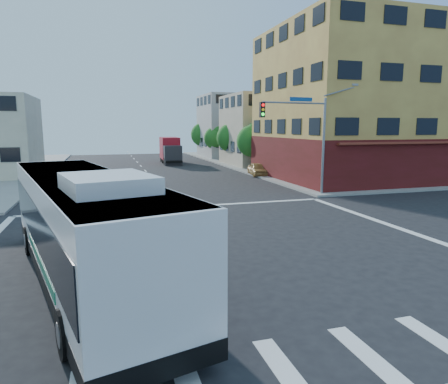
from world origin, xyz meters
name	(u,v)px	position (x,y,z in m)	size (l,w,h in m)	color
ground	(222,252)	(0.00, 0.00, 0.00)	(120.00, 120.00, 0.00)	black
sidewalk_ne	(382,160)	(35.00, 35.00, 0.07)	(50.00, 50.00, 0.15)	gray
corner_building_ne	(367,117)	(19.99, 18.48, 5.89)	(18.10, 15.44, 14.00)	gold
building_east_near	(273,130)	(16.98, 33.98, 4.51)	(12.06, 10.06, 9.00)	#BAA68E
building_east_far	(239,126)	(16.98, 47.98, 5.01)	(12.06, 10.06, 10.00)	#9B9B96
signal_mast_ne	(304,127)	(9.08, 10.62, 4.98)	(7.91, 1.13, 8.07)	gray
street_tree_a	(253,139)	(11.90, 27.92, 3.59)	(3.60, 3.60, 5.53)	#372014
street_tree_b	(232,136)	(11.90, 35.92, 3.75)	(3.80, 3.80, 5.79)	#372014
street_tree_c	(216,137)	(11.90, 43.92, 3.46)	(3.40, 3.40, 5.29)	#372014
street_tree_d	(203,133)	(11.90, 51.92, 3.88)	(4.00, 4.00, 6.03)	#372014
transit_bus	(84,226)	(-5.10, -1.84, 1.89)	(5.87, 13.33, 3.86)	black
box_truck	(170,151)	(4.26, 39.63, 1.70)	(2.66, 7.90, 3.51)	#28272C
parked_car	(258,169)	(10.63, 23.24, 0.66)	(1.56, 3.88, 1.32)	tan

